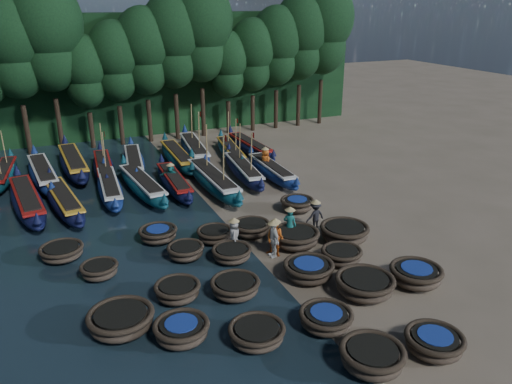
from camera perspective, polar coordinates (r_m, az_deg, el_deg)
name	(u,v)px	position (r m, az deg, el deg)	size (l,w,h in m)	color
ground	(242,241)	(24.40, -1.65, -5.60)	(120.00, 120.00, 0.00)	#7A6B59
foliage_wall	(136,75)	(44.86, -13.51, 12.91)	(40.00, 3.00, 10.00)	black
coracle_3	(372,357)	(16.93, 13.13, -17.88)	(2.28, 2.28, 0.81)	#4D3D30
coracle_4	(434,343)	(18.13, 19.70, -15.89)	(2.41, 2.41, 0.72)	#4D3D30
coracle_5	(182,330)	(17.85, -8.50, -15.34)	(2.34, 2.34, 0.73)	#4D3D30
coracle_6	(257,333)	(17.61, 0.09, -15.85)	(2.16, 2.16, 0.66)	#4D3D30
coracle_7	(326,319)	(18.42, 8.01, -14.13)	(1.96, 1.96, 0.68)	#4D3D30
coracle_8	(365,285)	(20.47, 12.33, -10.31)	(2.90, 2.90, 0.81)	#4D3D30
coracle_9	(416,275)	(21.70, 17.81, -8.98)	(2.48, 2.48, 0.79)	#4D3D30
coracle_10	(121,320)	(18.70, -15.17, -13.96)	(2.57, 2.57, 0.79)	#4D3D30
coracle_11	(177,291)	(20.00, -8.96, -11.06)	(1.83, 1.83, 0.70)	#4D3D30
coracle_12	(235,287)	(20.01, -2.40, -10.76)	(2.28, 2.28, 0.70)	#4D3D30
coracle_13	(309,270)	(21.18, 6.03, -8.81)	(2.42, 2.42, 0.76)	#4D3D30
coracle_14	(342,255)	(22.58, 9.76, -7.11)	(1.90, 1.90, 0.70)	#4D3D30
coracle_15	(99,270)	(22.20, -17.46, -8.48)	(1.86, 1.86, 0.64)	#4D3D30
coracle_16	(186,251)	(22.86, -8.04, -6.69)	(2.00, 2.00, 0.67)	#4D3D30
coracle_17	(232,253)	(22.50, -2.80, -7.01)	(2.01, 2.01, 0.64)	#4D3D30
coracle_18	(295,237)	(23.74, 4.54, -5.19)	(2.71, 2.71, 0.82)	#4D3D30
coracle_19	(344,232)	(24.52, 10.07, -4.55)	(2.84, 2.84, 0.84)	#4D3D30
coracle_20	(62,252)	(24.25, -21.31, -6.37)	(2.35, 2.35, 0.64)	#4D3D30
coracle_21	(158,234)	(24.65, -11.12, -4.70)	(2.29, 2.29, 0.68)	#4D3D30
coracle_22	(215,234)	(24.22, -4.73, -4.86)	(1.99, 1.99, 0.68)	#4D3D30
coracle_23	(251,228)	(24.78, -0.53, -4.11)	(2.19, 2.19, 0.71)	#4D3D30
coracle_24	(297,204)	(27.63, 4.72, -1.37)	(2.24, 2.24, 0.75)	#4D3D30
long_boat_1	(27,201)	(30.35, -24.69, -0.90)	(2.48, 8.71, 1.54)	#0E1434
long_boat_2	(64,201)	(29.67, -21.11, -0.94)	(2.43, 8.05, 1.43)	#0E1434
long_boat_3	(110,188)	(30.92, -16.37, 0.47)	(1.81, 7.75, 1.37)	navy
long_boat_4	(142,185)	(30.79, -12.85, 0.81)	(2.25, 8.29, 1.47)	#0E494F
long_boat_5	(174,182)	(31.04, -9.32, 1.14)	(1.57, 7.62, 1.34)	#0E1434
long_boat_6	(213,180)	(30.76, -4.95, 1.35)	(1.64, 9.01, 3.83)	#0E494F
long_boat_7	(243,170)	(32.72, -1.45, 2.52)	(2.24, 7.95, 3.40)	#0E1434
long_boat_8	(272,170)	(32.75, 1.80, 2.49)	(1.51, 7.65, 1.35)	navy
long_boat_9	(4,174)	(35.93, -26.85, 1.83)	(2.09, 7.31, 3.12)	#0E494F
long_boat_10	(43,174)	(34.62, -23.16, 1.92)	(2.28, 8.73, 1.54)	navy
long_boat_11	(73,163)	(36.13, -20.15, 3.14)	(1.95, 9.16, 1.61)	#0E1434
long_boat_12	(104,167)	(34.89, -17.01, 2.74)	(1.91, 7.67, 3.27)	#0E1434
long_boat_13	(134,162)	(35.50, -13.78, 3.40)	(2.44, 7.87, 1.40)	navy
long_boat_14	(178,157)	(35.95, -8.96, 4.02)	(1.66, 8.30, 1.46)	#0E494F
long_boat_15	(194,149)	(37.47, -7.06, 4.88)	(2.54, 8.74, 3.74)	navy
long_boat_16	(231,151)	(37.03, -2.92, 4.69)	(2.45, 7.57, 3.25)	#0E494F
long_boat_17	(250,147)	(38.10, -0.67, 5.22)	(1.70, 7.95, 1.40)	#0E1434
fisherman_0	(234,234)	(23.15, -2.51, -4.82)	(0.75, 0.90, 1.76)	silver
fisherman_1	(290,223)	(23.98, 3.88, -3.60)	(0.74, 0.72, 1.92)	#186561
fisherman_2	(275,237)	(22.69, 2.20, -5.18)	(1.04, 1.08, 1.95)	#CC5C1B
fisherman_3	(315,215)	(25.36, 6.79, -2.62)	(1.06, 0.68, 1.76)	black
fisherman_4	(273,238)	(22.61, 1.98, -5.30)	(0.52, 1.00, 1.90)	silver
fisherman_5	(171,175)	(31.37, -9.69, 1.89)	(1.37, 1.25, 1.72)	#186561
fisherman_6	(265,161)	(33.29, 1.06, 3.61)	(0.76, 0.99, 2.01)	#CC5C1B
tree_3	(13,45)	(40.32, -26.06, 14.85)	(4.92, 4.92, 11.60)	black
tree_4	(46,34)	(40.29, -22.85, 16.29)	(5.34, 5.34, 12.58)	black
tree_5	(84,71)	(40.68, -19.01, 12.95)	(3.68, 3.68, 8.68)	black
tree_6	(115,60)	(40.88, -15.84, 14.28)	(4.09, 4.09, 9.65)	black
tree_7	(144,50)	(41.21, -12.67, 15.55)	(4.51, 4.51, 10.63)	black
tree_8	(172,40)	(41.68, -9.53, 16.75)	(4.92, 4.92, 11.60)	black
tree_9	(200,30)	(42.28, -6.42, 17.88)	(5.34, 5.34, 12.58)	black
tree_10	(227,64)	(43.27, -3.28, 14.45)	(3.68, 3.68, 8.68)	black
tree_11	(253,54)	(44.05, -0.40, 15.48)	(4.09, 4.09, 9.65)	black
tree_12	(277,45)	(44.96, 2.40, 16.44)	(4.51, 4.51, 10.63)	black
tree_13	(301,36)	(45.97, 5.11, 17.33)	(4.92, 4.92, 11.60)	black
tree_14	(324,27)	(47.08, 7.72, 18.14)	(5.34, 5.34, 12.58)	black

